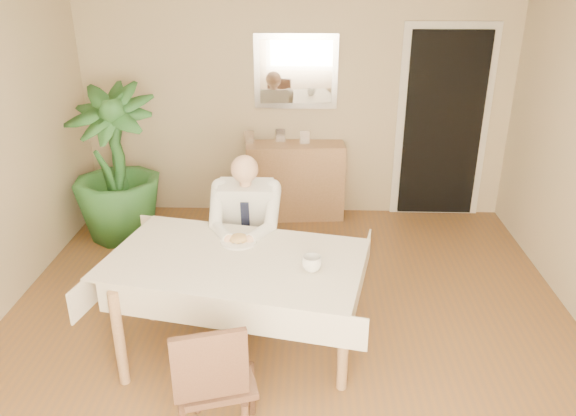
{
  "coord_description": "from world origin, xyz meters",
  "views": [
    {
      "loc": [
        0.14,
        -3.35,
        2.56
      ],
      "look_at": [
        0.0,
        0.35,
        0.95
      ],
      "focal_mm": 35.0,
      "sensor_mm": 36.0,
      "label": 1
    }
  ],
  "objects_px": {
    "dining_table": "(236,269)",
    "sideboard": "(295,181)",
    "chair_near": "(215,379)",
    "chair_far": "(249,239)",
    "coffee_mug": "(312,264)",
    "potted_palm": "(115,165)",
    "seated_man": "(245,228)"
  },
  "relations": [
    {
      "from": "coffee_mug",
      "to": "sideboard",
      "type": "distance_m",
      "value": 2.56
    },
    {
      "from": "chair_far",
      "to": "sideboard",
      "type": "height_order",
      "value": "sideboard"
    },
    {
      "from": "chair_far",
      "to": "seated_man",
      "type": "height_order",
      "value": "seated_man"
    },
    {
      "from": "dining_table",
      "to": "sideboard",
      "type": "height_order",
      "value": "sideboard"
    },
    {
      "from": "seated_man",
      "to": "sideboard",
      "type": "distance_m",
      "value": 1.83
    },
    {
      "from": "seated_man",
      "to": "potted_palm",
      "type": "bearing_deg",
      "value": 138.99
    },
    {
      "from": "seated_man",
      "to": "coffee_mug",
      "type": "bearing_deg",
      "value": -55.45
    },
    {
      "from": "seated_man",
      "to": "coffee_mug",
      "type": "distance_m",
      "value": 0.91
    },
    {
      "from": "potted_palm",
      "to": "sideboard",
      "type": "bearing_deg",
      "value": 17.78
    },
    {
      "from": "chair_far",
      "to": "coffee_mug",
      "type": "relative_size",
      "value": 6.4
    },
    {
      "from": "coffee_mug",
      "to": "potted_palm",
      "type": "height_order",
      "value": "potted_palm"
    },
    {
      "from": "seated_man",
      "to": "chair_near",
      "type": "bearing_deg",
      "value": -90.59
    },
    {
      "from": "chair_near",
      "to": "seated_man",
      "type": "height_order",
      "value": "seated_man"
    },
    {
      "from": "seated_man",
      "to": "chair_far",
      "type": "bearing_deg",
      "value": 90.0
    },
    {
      "from": "chair_far",
      "to": "coffee_mug",
      "type": "distance_m",
      "value": 1.2
    },
    {
      "from": "dining_table",
      "to": "chair_near",
      "type": "relative_size",
      "value": 2.26
    },
    {
      "from": "dining_table",
      "to": "potted_palm",
      "type": "height_order",
      "value": "potted_palm"
    },
    {
      "from": "chair_near",
      "to": "coffee_mug",
      "type": "relative_size",
      "value": 6.58
    },
    {
      "from": "chair_near",
      "to": "coffee_mug",
      "type": "height_order",
      "value": "coffee_mug"
    },
    {
      "from": "chair_near",
      "to": "coffee_mug",
      "type": "xyz_separation_m",
      "value": [
        0.53,
        0.72,
        0.33
      ]
    },
    {
      "from": "dining_table",
      "to": "coffee_mug",
      "type": "distance_m",
      "value": 0.55
    },
    {
      "from": "dining_table",
      "to": "sideboard",
      "type": "bearing_deg",
      "value": 93.59
    },
    {
      "from": "coffee_mug",
      "to": "sideboard",
      "type": "relative_size",
      "value": 0.12
    },
    {
      "from": "chair_near",
      "to": "potted_palm",
      "type": "bearing_deg",
      "value": 100.66
    },
    {
      "from": "seated_man",
      "to": "coffee_mug",
      "type": "xyz_separation_m",
      "value": [
        0.51,
        -0.74,
        0.11
      ]
    },
    {
      "from": "dining_table",
      "to": "sideboard",
      "type": "xyz_separation_m",
      "value": [
        0.34,
        2.37,
        -0.25
      ]
    },
    {
      "from": "dining_table",
      "to": "seated_man",
      "type": "bearing_deg",
      "value": 101.79
    },
    {
      "from": "sideboard",
      "to": "potted_palm",
      "type": "distance_m",
      "value": 1.86
    },
    {
      "from": "chair_near",
      "to": "sideboard",
      "type": "height_order",
      "value": "chair_near"
    },
    {
      "from": "chair_far",
      "to": "sideboard",
      "type": "distance_m",
      "value": 1.53
    },
    {
      "from": "dining_table",
      "to": "chair_near",
      "type": "xyz_separation_m",
      "value": [
        -0.02,
        -0.87,
        -0.19
      ]
    },
    {
      "from": "chair_far",
      "to": "seated_man",
      "type": "bearing_deg",
      "value": -91.9
    }
  ]
}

